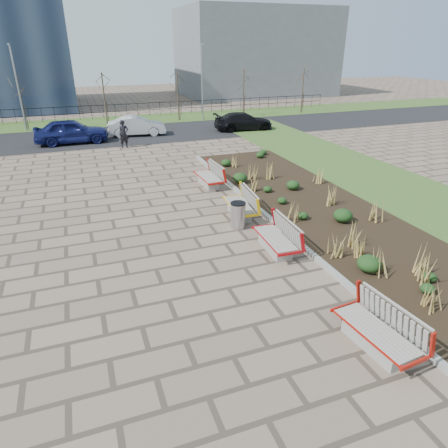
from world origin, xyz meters
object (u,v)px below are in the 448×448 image
object	(u,v)px
bench_b	(275,237)
car_blue	(71,131)
bench_c	(239,204)
pedestrian	(124,134)
bench_d	(208,175)
lamp_east	(202,83)
bench_a	(376,329)
car_silver	(137,126)
lamp_west	(18,89)
litter_bin	(238,215)
car_black	(243,121)

from	to	relation	value
bench_b	car_blue	size ratio (longest dim) A/B	0.45
bench_c	pedestrian	distance (m)	13.01
bench_c	car_blue	distance (m)	16.25
bench_d	lamp_east	size ratio (longest dim) A/B	0.35
bench_a	car_blue	distance (m)	23.72
pedestrian	bench_d	bearing A→B (deg)	-87.55
car_silver	bench_c	bearing A→B (deg)	-167.28
bench_a	bench_d	distance (m)	11.66
bench_b	bench_d	bearing A→B (deg)	92.48
bench_b	bench_c	xyz separation A→B (m)	(0.00, 3.03, 0.00)
bench_b	car_silver	bearing A→B (deg)	96.48
car_blue	lamp_west	xyz separation A→B (m)	(-3.21, 5.45, 2.23)
car_blue	litter_bin	bearing A→B (deg)	-162.59
bench_d	lamp_east	xyz separation A→B (m)	(5.00, 16.79, 2.54)
bench_c	car_silver	world-z (taller)	car_silver
pedestrian	car_black	size ratio (longest dim) A/B	0.39
bench_b	car_silver	world-z (taller)	car_silver
bench_b	lamp_east	xyz separation A→B (m)	(5.00, 23.66, 2.54)
pedestrian	lamp_west	bearing A→B (deg)	114.26
bench_b	litter_bin	xyz separation A→B (m)	(-0.45, 2.06, -0.03)
bench_c	bench_d	xyz separation A→B (m)	(0.00, 3.84, 0.00)
bench_b	pedestrian	size ratio (longest dim) A/B	1.20
bench_d	lamp_east	world-z (taller)	lamp_east
bench_a	car_blue	xyz separation A→B (m)	(-5.79, 23.00, 0.31)
bench_a	bench_b	bearing A→B (deg)	84.77
bench_a	car_silver	size ratio (longest dim) A/B	0.52
bench_d	car_black	bearing A→B (deg)	58.10
bench_b	litter_bin	world-z (taller)	bench_b
car_blue	lamp_east	size ratio (longest dim) A/B	0.78
car_blue	lamp_east	bearing A→B (deg)	-64.08
car_blue	lamp_west	bearing A→B (deg)	29.68
car_blue	car_black	world-z (taller)	car_blue
car_silver	lamp_east	xyz separation A→B (m)	(6.34, 4.46, 2.35)
car_black	lamp_east	world-z (taller)	lamp_east
bench_b	car_silver	xyz separation A→B (m)	(-1.34, 19.19, 0.19)
car_black	bench_b	bearing A→B (deg)	164.78
bench_d	lamp_west	world-z (taller)	lamp_west
litter_bin	lamp_west	world-z (taller)	lamp_west
car_silver	car_blue	bearing A→B (deg)	110.47
bench_a	lamp_east	bearing A→B (deg)	74.80
bench_a	litter_bin	world-z (taller)	bench_a
bench_a	bench_b	size ratio (longest dim) A/B	1.00
bench_d	litter_bin	xyz separation A→B (m)	(-0.45, -4.81, -0.03)
bench_b	bench_a	bearing A→B (deg)	-87.52
pedestrian	litter_bin	bearing A→B (deg)	-95.10
bench_b	bench_c	distance (m)	3.03
bench_d	car_black	xyz separation A→B (m)	(6.60, 11.51, 0.17)
bench_c	lamp_west	distance (m)	22.65
lamp_west	bench_b	bearing A→B (deg)	-69.17
car_silver	lamp_east	distance (m)	8.10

